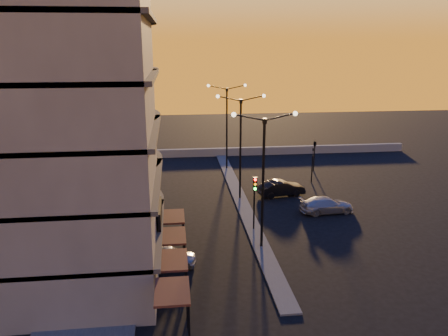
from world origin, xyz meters
TOP-DOWN VIEW (x-y plane):
  - ground at (0.00, 0.00)m, footprint 120.00×120.00m
  - sidewalk_west at (-10.50, 4.00)m, footprint 5.00×40.00m
  - median at (0.00, 10.00)m, footprint 1.20×36.00m
  - parapet at (2.00, 26.00)m, footprint 44.00×0.50m
  - building at (-14.00, 0.03)m, footprint 14.35×17.08m
  - streetlamp_near at (0.00, 0.00)m, footprint 4.32×0.32m
  - streetlamp_mid at (0.00, 10.00)m, footprint 4.32×0.32m
  - streetlamp_far at (0.00, 20.00)m, footprint 4.32×0.32m
  - traffic_light_main at (0.00, 2.87)m, footprint 0.28×0.44m
  - signal_east_a at (8.00, 14.00)m, footprint 0.13×0.16m
  - signal_east_b at (9.50, 18.00)m, footprint 0.42×1.99m
  - car_hatchback at (-6.50, -1.85)m, footprint 3.98×2.11m
  - car_sedan at (3.96, 10.43)m, footprint 4.58×2.32m
  - car_wagon at (6.74, 5.86)m, footprint 4.65×2.17m

SIDE VIEW (x-z plane):
  - ground at x=0.00m, z-range 0.00..0.00m
  - sidewalk_west at x=-10.50m, z-range 0.00..0.12m
  - median at x=0.00m, z-range 0.00..0.12m
  - parapet at x=2.00m, z-range 0.00..1.00m
  - car_hatchback at x=-6.50m, z-range 0.00..1.29m
  - car_wagon at x=6.74m, z-range 0.00..1.31m
  - car_sedan at x=3.96m, z-range 0.00..1.44m
  - signal_east_a at x=8.00m, z-range 0.13..3.73m
  - traffic_light_main at x=0.00m, z-range 0.76..5.01m
  - signal_east_b at x=9.50m, z-range 1.30..4.90m
  - streetlamp_near at x=0.00m, z-range 0.84..10.35m
  - streetlamp_mid at x=0.00m, z-range 0.84..10.35m
  - streetlamp_far at x=0.00m, z-range 0.84..10.35m
  - building at x=-14.00m, z-range -0.59..24.41m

